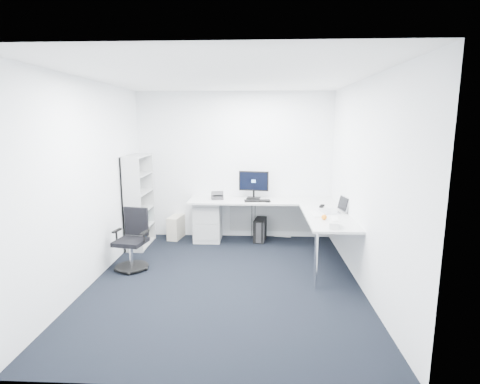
{
  "coord_description": "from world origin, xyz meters",
  "views": [
    {
      "loc": [
        0.42,
        -4.81,
        2.14
      ],
      "look_at": [
        0.15,
        1.05,
        1.05
      ],
      "focal_mm": 28.0,
      "sensor_mm": 36.0,
      "label": 1
    }
  ],
  "objects_px": {
    "laptop": "(330,204)",
    "l_desk": "(264,226)",
    "monitor": "(254,185)",
    "bookshelf": "(139,201)",
    "task_chair": "(130,240)"
  },
  "relations": [
    {
      "from": "monitor",
      "to": "laptop",
      "type": "bearing_deg",
      "value": -30.91
    },
    {
      "from": "laptop",
      "to": "bookshelf",
      "type": "bearing_deg",
      "value": 159.95
    },
    {
      "from": "l_desk",
      "to": "monitor",
      "type": "bearing_deg",
      "value": 113.72
    },
    {
      "from": "bookshelf",
      "to": "task_chair",
      "type": "relative_size",
      "value": 1.78
    },
    {
      "from": "task_chair",
      "to": "l_desk",
      "type": "bearing_deg",
      "value": 38.22
    },
    {
      "from": "bookshelf",
      "to": "monitor",
      "type": "bearing_deg",
      "value": 10.99
    },
    {
      "from": "monitor",
      "to": "laptop",
      "type": "xyz_separation_m",
      "value": [
        1.19,
        -0.97,
        -0.13
      ]
    },
    {
      "from": "bookshelf",
      "to": "l_desk",
      "type": "bearing_deg",
      "value": -1.32
    },
    {
      "from": "l_desk",
      "to": "monitor",
      "type": "height_order",
      "value": "monitor"
    },
    {
      "from": "laptop",
      "to": "l_desk",
      "type": "bearing_deg",
      "value": 142.11
    },
    {
      "from": "l_desk",
      "to": "monitor",
      "type": "relative_size",
      "value": 4.99
    },
    {
      "from": "monitor",
      "to": "laptop",
      "type": "distance_m",
      "value": 1.54
    },
    {
      "from": "task_chair",
      "to": "bookshelf",
      "type": "bearing_deg",
      "value": 110.82
    },
    {
      "from": "laptop",
      "to": "task_chair",
      "type": "bearing_deg",
      "value": -179.93
    },
    {
      "from": "task_chair",
      "to": "laptop",
      "type": "relative_size",
      "value": 2.53
    }
  ]
}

